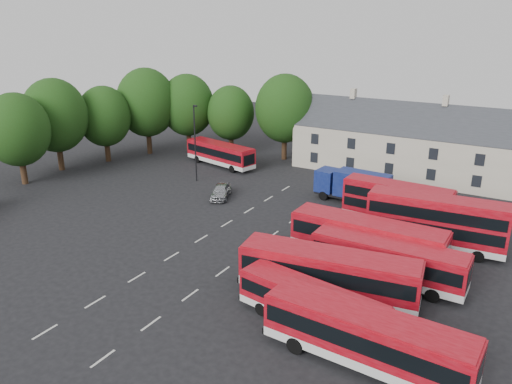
# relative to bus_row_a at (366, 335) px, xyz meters

# --- Properties ---
(ground) EXTENTS (140.00, 140.00, 0.00)m
(ground) POSITION_rel_bus_row_a_xyz_m (-17.89, 6.99, -1.96)
(ground) COLOR black
(ground) RESTS_ON ground
(lane_markings) EXTENTS (5.15, 33.80, 0.01)m
(lane_markings) POSITION_rel_bus_row_a_xyz_m (-15.39, 8.99, -1.96)
(lane_markings) COLOR beige
(lane_markings) RESTS_ON ground
(treeline) EXTENTS (29.92, 32.59, 12.01)m
(treeline) POSITION_rel_bus_row_a_xyz_m (-38.63, 26.35, 4.72)
(treeline) COLOR black
(treeline) RESTS_ON ground
(terrace_houses) EXTENTS (35.70, 7.13, 10.06)m
(terrace_houses) POSITION_rel_bus_row_a_xyz_m (-3.89, 36.99, 1.90)
(terrace_houses) COLOR beige
(terrace_houses) RESTS_ON ground
(bus_row_a) EXTENTS (11.67, 3.26, 3.27)m
(bus_row_a) POSITION_rel_bus_row_a_xyz_m (0.00, 0.00, 0.00)
(bus_row_a) COLOR silver
(bus_row_a) RESTS_ON ground
(bus_row_b) EXTENTS (10.02, 3.70, 2.77)m
(bus_row_b) POSITION_rel_bus_row_a_xyz_m (-4.14, 1.91, -0.30)
(bus_row_b) COLOR silver
(bus_row_b) RESTS_ON ground
(bus_row_c) EXTENTS (12.40, 4.50, 3.43)m
(bus_row_c) POSITION_rel_bus_row_a_xyz_m (-4.56, 5.57, 0.10)
(bus_row_c) COLOR silver
(bus_row_c) RESTS_ON ground
(bus_row_d) EXTENTS (11.07, 2.67, 3.12)m
(bus_row_d) POSITION_rel_bus_row_a_xyz_m (-1.76, 9.85, -0.09)
(bus_row_d) COLOR silver
(bus_row_d) RESTS_ON ground
(bus_row_e) EXTENTS (12.10, 2.93, 3.41)m
(bus_row_e) POSITION_rel_bus_row_a_xyz_m (-4.16, 12.35, 0.09)
(bus_row_e) COLOR silver
(bus_row_e) RESTS_ON ground
(bus_dd_south) EXTENTS (11.16, 3.38, 4.51)m
(bus_dd_south) POSITION_rel_bus_row_a_xyz_m (-0.07, 17.42, 0.61)
(bus_dd_south) COLOR silver
(bus_dd_south) RESTS_ON ground
(bus_dd_north) EXTENTS (9.91, 2.67, 4.03)m
(bus_dd_north) POSITION_rel_bus_row_a_xyz_m (-4.23, 20.81, 0.33)
(bus_dd_north) COLOR silver
(bus_dd_north) RESTS_ON ground
(bus_north) EXTENTS (10.81, 4.69, 2.98)m
(bus_north) POSITION_rel_bus_row_a_xyz_m (-29.52, 28.83, -0.17)
(bus_north) COLOR silver
(bus_north) RESTS_ON ground
(box_truck) EXTENTS (7.89, 3.00, 3.38)m
(box_truck) POSITION_rel_bus_row_a_xyz_m (-9.78, 24.47, -0.06)
(box_truck) COLOR black
(box_truck) RESTS_ON ground
(silver_car) EXTENTS (3.33, 4.70, 1.49)m
(silver_car) POSITION_rel_bus_row_a_xyz_m (-22.44, 18.63, -1.22)
(silver_car) COLOR #A2A4A9
(silver_car) RESTS_ON ground
(lamppost) EXTENTS (0.63, 0.34, 9.01)m
(lamppost) POSITION_rel_bus_row_a_xyz_m (-28.28, 22.06, 2.84)
(lamppost) COLOR black
(lamppost) RESTS_ON ground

